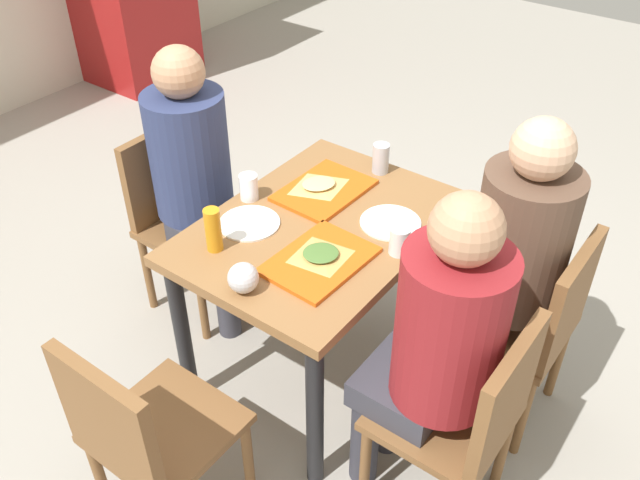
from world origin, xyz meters
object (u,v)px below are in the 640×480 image
(foil_bundle, at_px, (243,278))
(chair_near_right, at_px, (534,321))
(main_table, at_px, (320,248))
(person_in_red, at_px, (437,338))
(pizza_slice_b, at_px, (319,185))
(chair_near_left, at_px, (469,415))
(condiment_bottle, at_px, (213,230))
(chair_left_end, at_px, (142,433))
(tray_red_near, at_px, (320,260))
(paper_plate_center, at_px, (249,223))
(pizza_slice_a, at_px, (321,254))
(plastic_cup_a, at_px, (249,187))
(chair_far_side, at_px, (181,210))
(person_in_brown_jacket, at_px, (509,252))
(tray_red_far, at_px, (324,190))
(paper_plate_near_edge, at_px, (390,223))
(soda_can, at_px, (381,158))
(person_far_side, at_px, (198,171))
(plastic_cup_b, at_px, (399,241))

(foil_bundle, bearing_deg, chair_near_right, -47.06)
(main_table, relative_size, person_in_red, 0.81)
(pizza_slice_b, bearing_deg, chair_near_left, -115.68)
(condiment_bottle, bearing_deg, chair_left_end, -160.18)
(tray_red_near, distance_m, paper_plate_center, 0.33)
(pizza_slice_b, height_order, foil_bundle, foil_bundle)
(pizza_slice_a, height_order, plastic_cup_a, plastic_cup_a)
(person_in_red, bearing_deg, condiment_bottle, 95.32)
(chair_far_side, height_order, condiment_bottle, condiment_bottle)
(pizza_slice_b, relative_size, plastic_cup_a, 2.37)
(paper_plate_center, distance_m, plastic_cup_a, 0.17)
(main_table, xyz_separation_m, chair_near_left, (-0.25, -0.75, -0.14))
(pizza_slice_a, bearing_deg, pizza_slice_b, 37.43)
(chair_far_side, height_order, chair_left_end, same)
(person_in_brown_jacket, bearing_deg, tray_red_far, 95.99)
(paper_plate_near_edge, xyz_separation_m, soda_can, (0.28, 0.22, 0.06))
(person_in_red, bearing_deg, paper_plate_near_edge, 45.37)
(paper_plate_center, relative_size, pizza_slice_a, 0.93)
(condiment_bottle, distance_m, foil_bundle, 0.24)
(person_in_red, xyz_separation_m, pizza_slice_b, (0.43, 0.75, 0.03))
(chair_near_left, bearing_deg, person_in_red, 90.00)
(soda_can, xyz_separation_m, condiment_bottle, (-0.76, 0.18, 0.02))
(person_far_side, height_order, pizza_slice_b, person_far_side)
(person_in_red, relative_size, pizza_slice_a, 5.27)
(main_table, xyz_separation_m, chair_far_side, (0.00, 0.75, -0.14))
(person_in_red, distance_m, tray_red_far, 0.84)
(chair_near_left, xyz_separation_m, person_in_red, (0.00, 0.14, 0.25))
(plastic_cup_a, bearing_deg, tray_red_near, -108.97)
(chair_near_right, bearing_deg, pizza_slice_b, 95.13)
(plastic_cup_a, distance_m, plastic_cup_b, 0.63)
(chair_far_side, bearing_deg, soda_can, -59.63)
(pizza_slice_a, distance_m, condiment_bottle, 0.37)
(chair_left_end, xyz_separation_m, condiment_bottle, (0.56, 0.20, 0.33))
(person_in_brown_jacket, relative_size, plastic_cup_a, 12.43)
(tray_red_far, relative_size, condiment_bottle, 2.25)
(person_in_red, bearing_deg, chair_near_left, -90.00)
(person_in_brown_jacket, xyz_separation_m, soda_can, (0.18, 0.63, 0.06))
(person_in_brown_jacket, distance_m, paper_plate_near_edge, 0.42)
(person_far_side, xyz_separation_m, condiment_bottle, (-0.33, -0.41, 0.08))
(person_far_side, bearing_deg, tray_red_far, -70.57)
(person_in_red, distance_m, paper_plate_center, 0.82)
(main_table, height_order, pizza_slice_a, pizza_slice_a)
(soda_can, height_order, condiment_bottle, condiment_bottle)
(tray_red_near, bearing_deg, chair_left_end, 169.77)
(person_in_brown_jacket, height_order, pizza_slice_a, person_in_brown_jacket)
(main_table, height_order, soda_can, soda_can)
(tray_red_near, relative_size, tray_red_far, 1.00)
(chair_near_right, bearing_deg, person_in_brown_jacket, 90.00)
(main_table, height_order, plastic_cup_b, plastic_cup_b)
(chair_near_right, distance_m, tray_red_near, 0.80)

